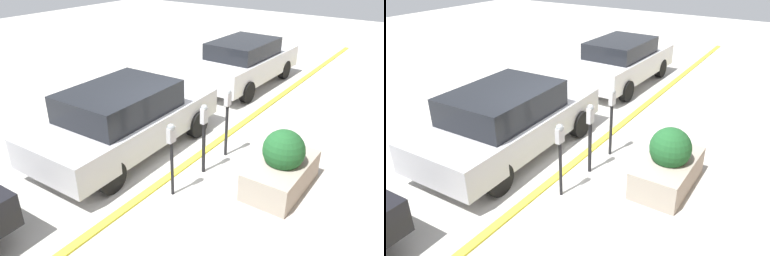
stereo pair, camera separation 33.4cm
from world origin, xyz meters
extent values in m
plane|color=beige|center=(0.00, 0.00, 0.00)|extent=(40.00, 40.00, 0.00)
cube|color=gold|center=(0.00, 0.08, 0.02)|extent=(24.50, 0.16, 0.04)
cylinder|color=black|center=(-0.92, -0.32, 0.55)|extent=(0.06, 0.06, 1.09)
cube|color=#B7B7BC|center=(-0.92, -0.32, 1.23)|extent=(0.16, 0.09, 0.28)
sphere|color=gray|center=(-0.92, -0.32, 1.37)|extent=(0.14, 0.14, 0.14)
cylinder|color=black|center=(0.05, -0.35, 0.55)|extent=(0.07, 0.07, 1.09)
cube|color=#B7B7BC|center=(0.05, -0.35, 1.25)|extent=(0.15, 0.09, 0.32)
sphere|color=gray|center=(0.05, -0.35, 1.41)|extent=(0.13, 0.13, 0.13)
cylinder|color=black|center=(0.89, -0.37, 0.59)|extent=(0.07, 0.07, 1.18)
cube|color=#B7B7BC|center=(0.89, -0.37, 1.32)|extent=(0.15, 0.09, 0.29)
sphere|color=gray|center=(0.89, -0.37, 1.47)|extent=(0.13, 0.13, 0.13)
cube|color=#A39989|center=(0.44, -1.84, 0.28)|extent=(1.70, 0.91, 0.55)
sphere|color=#1E5628|center=(0.44, -1.84, 0.81)|extent=(0.78, 0.78, 0.78)
cube|color=#B7B7BC|center=(-0.12, 1.55, 0.63)|extent=(4.56, 2.05, 0.62)
cube|color=black|center=(-0.30, 1.55, 1.23)|extent=(2.40, 1.76, 0.58)
cylinder|color=black|center=(1.28, 0.67, 0.32)|extent=(0.64, 0.23, 0.64)
cylinder|color=black|center=(1.28, 2.43, 0.32)|extent=(0.64, 0.23, 0.64)
cylinder|color=black|center=(-1.52, 0.67, 0.32)|extent=(0.64, 0.23, 0.64)
cylinder|color=black|center=(-1.52, 2.43, 0.32)|extent=(0.64, 0.23, 0.64)
cube|color=silver|center=(5.27, 1.54, 0.66)|extent=(4.40, 1.87, 0.68)
cube|color=black|center=(5.10, 1.54, 1.25)|extent=(2.30, 1.61, 0.49)
cylinder|color=black|center=(6.62, 0.72, 0.32)|extent=(0.63, 0.21, 0.63)
cylinder|color=black|center=(6.62, 2.36, 0.32)|extent=(0.63, 0.21, 0.63)
cylinder|color=black|center=(3.92, 0.72, 0.32)|extent=(0.63, 0.21, 0.63)
cylinder|color=black|center=(3.92, 2.36, 0.32)|extent=(0.63, 0.21, 0.63)
camera|label=1|loc=(-5.37, -3.92, 4.16)|focal=35.00mm
camera|label=2|loc=(-5.55, -3.65, 4.16)|focal=35.00mm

